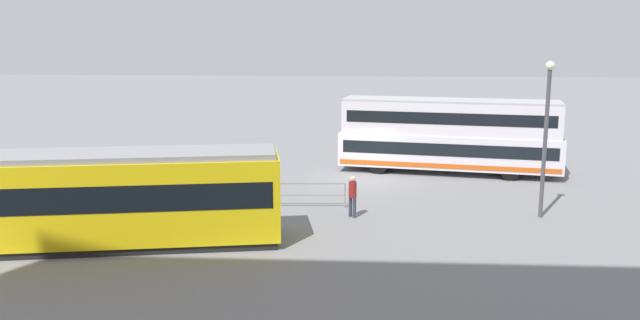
{
  "coord_description": "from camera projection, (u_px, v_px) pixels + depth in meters",
  "views": [
    {
      "loc": [
        -0.2,
        31.92,
        7.28
      ],
      "look_at": [
        1.99,
        3.26,
        1.64
      ],
      "focal_mm": 36.42,
      "sensor_mm": 36.0,
      "label": 1
    }
  ],
  "objects": [
    {
      "name": "pedestrian_near_railing",
      "position": [
        261.0,
        175.0,
        29.28
      ],
      "size": [
        0.38,
        0.38,
        1.69
      ],
      "color": "#4C3F2D",
      "rests_on": "ground"
    },
    {
      "name": "street_lamp",
      "position": [
        546.0,
        127.0,
        25.37
      ],
      "size": [
        0.36,
        0.36,
        6.22
      ],
      "color": "#4C4C51",
      "rests_on": "ground"
    },
    {
      "name": "pedestrian_crossing",
      "position": [
        353.0,
        194.0,
        25.89
      ],
      "size": [
        0.45,
        0.45,
        1.69
      ],
      "color": "#33384C",
      "rests_on": "ground"
    },
    {
      "name": "pedestrian_railing",
      "position": [
        244.0,
        190.0,
        27.37
      ],
      "size": [
        8.53,
        0.65,
        1.08
      ],
      "color": "gray",
      "rests_on": "ground"
    },
    {
      "name": "ground_plane",
      "position": [
        364.0,
        180.0,
        32.65
      ],
      "size": [
        160.0,
        160.0,
        0.0
      ],
      "primitive_type": "plane",
      "color": "slate"
    },
    {
      "name": "double_decker_bus",
      "position": [
        449.0,
        136.0,
        33.96
      ],
      "size": [
        11.63,
        4.28,
        3.89
      ],
      "color": "silver",
      "rests_on": "ground"
    },
    {
      "name": "info_sign",
      "position": [
        140.0,
        165.0,
        27.71
      ],
      "size": [
        1.15,
        0.35,
        2.5
      ],
      "color": "slate",
      "rests_on": "ground"
    },
    {
      "name": "tram_yellow",
      "position": [
        94.0,
        198.0,
        22.22
      ],
      "size": [
        12.93,
        4.95,
        3.3
      ],
      "color": "yellow",
      "rests_on": "ground"
    }
  ]
}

